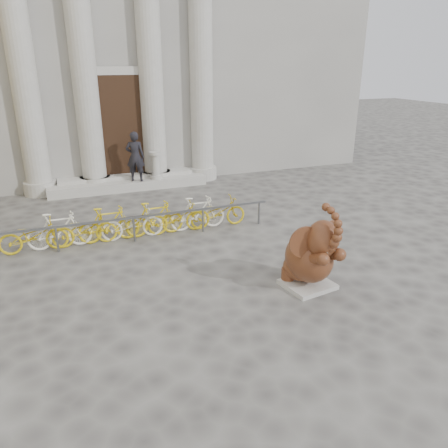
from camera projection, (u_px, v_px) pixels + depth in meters
name	position (u px, v px, depth m)	size (l,w,h in m)	color
ground	(208.00, 307.00, 8.91)	(80.00, 80.00, 0.00)	#474442
classical_building	(98.00, 30.00, 19.82)	(22.00, 10.70, 12.00)	gray
entrance_steps	(129.00, 184.00, 17.05)	(6.00, 1.20, 0.36)	#A8A59E
elephant_statue	(311.00, 257.00, 9.42)	(1.35, 1.58, 2.04)	#A8A59E
bike_rack	(132.00, 221.00, 12.17)	(8.00, 0.53, 1.00)	slate
pedestrian	(135.00, 157.00, 16.44)	(0.69, 0.45, 1.89)	black
balustrade_post	(156.00, 167.00, 16.91)	(0.43, 0.43, 1.05)	#A8A59E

